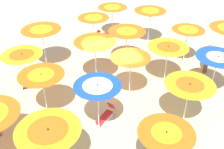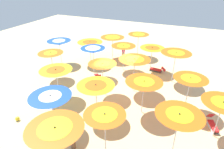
# 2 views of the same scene
# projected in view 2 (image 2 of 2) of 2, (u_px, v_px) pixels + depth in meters

# --- Properties ---
(ground) EXTENTS (43.38, 43.38, 0.04)m
(ground) POSITION_uv_depth(u_px,v_px,m) (116.00, 90.00, 14.35)
(ground) COLOR beige
(beach_umbrella_0) EXTENTS (2.04, 2.04, 2.22)m
(beach_umbrella_0) POSITION_uv_depth(u_px,v_px,m) (223.00, 105.00, 9.45)
(beach_umbrella_0) COLOR silver
(beach_umbrella_0) RESTS_ON ground
(beach_umbrella_1) EXTENTS (1.99, 1.99, 2.29)m
(beach_umbrella_1) POSITION_uv_depth(u_px,v_px,m) (190.00, 81.00, 11.44)
(beach_umbrella_1) COLOR silver
(beach_umbrella_1) RESTS_ON ground
(beach_umbrella_2) EXTENTS (2.24, 2.24, 2.49)m
(beach_umbrella_2) POSITION_uv_depth(u_px,v_px,m) (176.00, 55.00, 14.48)
(beach_umbrella_2) COLOR silver
(beach_umbrella_2) RESTS_ON ground
(beach_umbrella_3) EXTENTS (2.04, 2.04, 2.18)m
(beach_umbrella_3) POSITION_uv_depth(u_px,v_px,m) (152.00, 50.00, 16.29)
(beach_umbrella_3) COLOR silver
(beach_umbrella_3) RESTS_ON ground
(beach_umbrella_4) EXTENTS (2.06, 2.06, 2.33)m
(beach_umbrella_4) POSITION_uv_depth(u_px,v_px,m) (138.00, 36.00, 19.23)
(beach_umbrella_4) COLOR silver
(beach_umbrella_4) RESTS_ON ground
(beach_umbrella_5) EXTENTS (2.10, 2.10, 2.40)m
(beach_umbrella_5) POSITION_uv_depth(u_px,v_px,m) (179.00, 118.00, 8.41)
(beach_umbrella_5) COLOR silver
(beach_umbrella_5) RESTS_ON ground
(beach_umbrella_6) EXTENTS (2.16, 2.16, 2.24)m
(beach_umbrella_6) POSITION_uv_depth(u_px,v_px,m) (144.00, 84.00, 11.20)
(beach_umbrella_6) COLOR silver
(beach_umbrella_6) RESTS_ON ground
(beach_umbrella_7) EXTENTS (2.17, 2.17, 2.53)m
(beach_umbrella_7) POSITION_uv_depth(u_px,v_px,m) (135.00, 61.00, 13.32)
(beach_umbrella_7) COLOR silver
(beach_umbrella_7) RESTS_ON ground
(beach_umbrella_8) EXTENTS (2.04, 2.04, 2.28)m
(beach_umbrella_8) POSITION_uv_depth(u_px,v_px,m) (124.00, 48.00, 16.45)
(beach_umbrella_8) COLOR silver
(beach_umbrella_8) RESTS_ON ground
(beach_umbrella_9) EXTENTS (2.29, 2.29, 2.20)m
(beach_umbrella_9) POSITION_uv_depth(u_px,v_px,m) (112.00, 39.00, 18.83)
(beach_umbrella_9) COLOR silver
(beach_umbrella_9) RESTS_ON ground
(beach_umbrella_10) EXTENTS (1.92, 1.92, 2.21)m
(beach_umbrella_10) POSITION_uv_depth(u_px,v_px,m) (105.00, 118.00, 8.70)
(beach_umbrella_10) COLOR silver
(beach_umbrella_10) RESTS_ON ground
(beach_umbrella_11) EXTENTS (2.12, 2.12, 2.20)m
(beach_umbrella_11) POSITION_uv_depth(u_px,v_px,m) (96.00, 87.00, 10.92)
(beach_umbrella_11) COLOR silver
(beach_umbrella_11) RESTS_ON ground
(beach_umbrella_12) EXTENTS (1.91, 1.91, 2.39)m
(beach_umbrella_12) POSITION_uv_depth(u_px,v_px,m) (102.00, 66.00, 13.03)
(beach_umbrella_12) COLOR silver
(beach_umbrella_12) RESTS_ON ground
(beach_umbrella_13) EXTENTS (1.94, 1.94, 2.50)m
(beach_umbrella_13) POSITION_uv_depth(u_px,v_px,m) (93.00, 50.00, 15.33)
(beach_umbrella_13) COLOR silver
(beach_umbrella_13) RESTS_ON ground
(beach_umbrella_14) EXTENTS (2.28, 2.28, 2.14)m
(beach_umbrella_14) POSITION_uv_depth(u_px,v_px,m) (90.00, 44.00, 17.74)
(beach_umbrella_14) COLOR silver
(beach_umbrella_14) RESTS_ON ground
(beach_umbrella_15) EXTENTS (2.25, 2.25, 2.56)m
(beach_umbrella_15) POSITION_uv_depth(u_px,v_px,m) (56.00, 132.00, 7.46)
(beach_umbrella_15) COLOR silver
(beach_umbrella_15) RESTS_ON ground
(beach_umbrella_16) EXTENTS (2.20, 2.20, 2.17)m
(beach_umbrella_16) POSITION_uv_depth(u_px,v_px,m) (51.00, 99.00, 10.01)
(beach_umbrella_16) COLOR silver
(beach_umbrella_16) RESTS_ON ground
(beach_umbrella_17) EXTENTS (2.12, 2.12, 2.19)m
(beach_umbrella_17) POSITION_uv_depth(u_px,v_px,m) (56.00, 72.00, 12.62)
(beach_umbrella_17) COLOR silver
(beach_umbrella_17) RESTS_ON ground
(beach_umbrella_18) EXTENTS (1.95, 1.95, 2.21)m
(beach_umbrella_18) POSITION_uv_depth(u_px,v_px,m) (51.00, 55.00, 15.18)
(beach_umbrella_18) COLOR silver
(beach_umbrella_18) RESTS_ON ground
(beach_umbrella_19) EXTENTS (2.15, 2.15, 2.27)m
(beach_umbrella_19) POSITION_uv_depth(u_px,v_px,m) (59.00, 43.00, 17.70)
(beach_umbrella_19) COLOR silver
(beach_umbrella_19) RESTS_ON ground
(lounger_0) EXTENTS (1.07, 1.16, 0.64)m
(lounger_0) POSITION_uv_depth(u_px,v_px,m) (98.00, 77.00, 15.70)
(lounger_0) COLOR silver
(lounger_0) RESTS_ON ground
(lounger_1) EXTENTS (0.67, 1.25, 0.63)m
(lounger_1) POSITION_uv_depth(u_px,v_px,m) (213.00, 125.00, 10.83)
(lounger_1) COLOR silver
(lounger_1) RESTS_ON ground
(lounger_2) EXTENTS (1.38, 0.50, 0.52)m
(lounger_2) POSITION_uv_depth(u_px,v_px,m) (157.00, 70.00, 16.94)
(lounger_2) COLOR #333338
(lounger_2) RESTS_ON ground
(beachgoer_0) EXTENTS (0.30, 0.30, 1.68)m
(beachgoer_0) POSITION_uv_depth(u_px,v_px,m) (123.00, 51.00, 19.02)
(beachgoer_0) COLOR #A3704C
(beachgoer_0) RESTS_ON ground
(beachgoer_1) EXTENTS (0.30, 0.30, 1.77)m
(beachgoer_1) POSITION_uv_depth(u_px,v_px,m) (72.00, 134.00, 9.22)
(beachgoer_1) COLOR brown
(beachgoer_1) RESTS_ON ground
(beach_ball) EXTENTS (0.25, 0.25, 0.25)m
(beach_ball) POSITION_uv_depth(u_px,v_px,m) (17.00, 119.00, 11.38)
(beach_ball) COLOR yellow
(beach_ball) RESTS_ON ground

